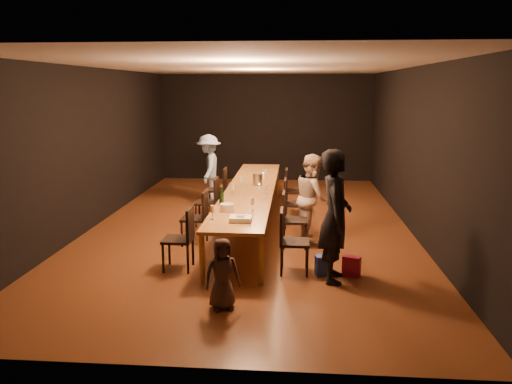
# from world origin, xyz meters

# --- Properties ---
(ground) EXTENTS (10.00, 10.00, 0.00)m
(ground) POSITION_xyz_m (0.00, 0.00, 0.00)
(ground) COLOR #451F11
(ground) RESTS_ON ground
(room_shell) EXTENTS (6.04, 10.04, 3.02)m
(room_shell) POSITION_xyz_m (0.00, 0.00, 2.08)
(room_shell) COLOR black
(room_shell) RESTS_ON ground
(table) EXTENTS (0.90, 6.00, 0.75)m
(table) POSITION_xyz_m (0.00, 0.00, 0.70)
(table) COLOR #985E2C
(table) RESTS_ON ground
(chair_right_0) EXTENTS (0.42, 0.42, 0.93)m
(chair_right_0) POSITION_xyz_m (0.85, -2.40, 0.47)
(chair_right_0) COLOR black
(chair_right_0) RESTS_ON ground
(chair_right_1) EXTENTS (0.42, 0.42, 0.93)m
(chair_right_1) POSITION_xyz_m (0.85, -1.20, 0.47)
(chair_right_1) COLOR black
(chair_right_1) RESTS_ON ground
(chair_right_2) EXTENTS (0.42, 0.42, 0.93)m
(chair_right_2) POSITION_xyz_m (0.85, 0.00, 0.47)
(chair_right_2) COLOR black
(chair_right_2) RESTS_ON ground
(chair_right_3) EXTENTS (0.42, 0.42, 0.93)m
(chair_right_3) POSITION_xyz_m (0.85, 1.20, 0.47)
(chair_right_3) COLOR black
(chair_right_3) RESTS_ON ground
(chair_left_0) EXTENTS (0.42, 0.42, 0.93)m
(chair_left_0) POSITION_xyz_m (-0.85, -2.40, 0.47)
(chair_left_0) COLOR black
(chair_left_0) RESTS_ON ground
(chair_left_1) EXTENTS (0.42, 0.42, 0.93)m
(chair_left_1) POSITION_xyz_m (-0.85, -1.20, 0.47)
(chair_left_1) COLOR black
(chair_left_1) RESTS_ON ground
(chair_left_2) EXTENTS (0.42, 0.42, 0.93)m
(chair_left_2) POSITION_xyz_m (-0.85, 0.00, 0.47)
(chair_left_2) COLOR black
(chair_left_2) RESTS_ON ground
(chair_left_3) EXTENTS (0.42, 0.42, 0.93)m
(chair_left_3) POSITION_xyz_m (-0.85, 1.20, 0.47)
(chair_left_3) COLOR black
(chair_left_3) RESTS_ON ground
(woman_birthday) EXTENTS (0.47, 0.69, 1.83)m
(woman_birthday) POSITION_xyz_m (1.39, -2.65, 0.91)
(woman_birthday) COLOR black
(woman_birthday) RESTS_ON ground
(woman_tan) EXTENTS (0.65, 0.79, 1.52)m
(woman_tan) POSITION_xyz_m (1.15, -0.80, 0.76)
(woman_tan) COLOR beige
(woman_tan) RESTS_ON ground
(man_blue) EXTENTS (0.65, 1.04, 1.55)m
(man_blue) POSITION_xyz_m (-1.19, 2.21, 0.78)
(man_blue) COLOR #89ABD5
(man_blue) RESTS_ON ground
(child) EXTENTS (0.50, 0.41, 0.88)m
(child) POSITION_xyz_m (-0.01, -3.67, 0.44)
(child) COLOR #412D24
(child) RESTS_ON ground
(gift_bag_red) EXTENTS (0.28, 0.21, 0.29)m
(gift_bag_red) POSITION_xyz_m (1.66, -2.48, 0.14)
(gift_bag_red) COLOR #B31A42
(gift_bag_red) RESTS_ON ground
(gift_bag_blue) EXTENTS (0.26, 0.20, 0.29)m
(gift_bag_blue) POSITION_xyz_m (1.27, -2.48, 0.14)
(gift_bag_blue) COLOR #263EA7
(gift_bag_blue) RESTS_ON ground
(birthday_cake) EXTENTS (0.32, 0.26, 0.08)m
(birthday_cake) POSITION_xyz_m (0.08, -2.42, 0.79)
(birthday_cake) COLOR white
(birthday_cake) RESTS_ON table
(plate_stack) EXTENTS (0.26, 0.26, 0.12)m
(plate_stack) POSITION_xyz_m (-0.20, -1.86, 0.81)
(plate_stack) COLOR white
(plate_stack) RESTS_ON table
(champagne_bottle) EXTENTS (0.10, 0.10, 0.33)m
(champagne_bottle) POSITION_xyz_m (-0.35, -1.42, 0.92)
(champagne_bottle) COLOR black
(champagne_bottle) RESTS_ON table
(ice_bucket) EXTENTS (0.23, 0.23, 0.21)m
(ice_bucket) POSITION_xyz_m (0.10, 0.39, 0.86)
(ice_bucket) COLOR #A7A6AB
(ice_bucket) RESTS_ON table
(wineglass_0) EXTENTS (0.06, 0.06, 0.21)m
(wineglass_0) POSITION_xyz_m (-0.34, -2.33, 0.85)
(wineglass_0) COLOR beige
(wineglass_0) RESTS_ON table
(wineglass_1) EXTENTS (0.06, 0.06, 0.21)m
(wineglass_1) POSITION_xyz_m (0.19, -1.77, 0.85)
(wineglass_1) COLOR beige
(wineglass_1) RESTS_ON table
(wineglass_2) EXTENTS (0.06, 0.06, 0.21)m
(wineglass_2) POSITION_xyz_m (-0.25, -0.68, 0.85)
(wineglass_2) COLOR silver
(wineglass_2) RESTS_ON table
(wineglass_3) EXTENTS (0.06, 0.06, 0.21)m
(wineglass_3) POSITION_xyz_m (0.32, -0.68, 0.85)
(wineglass_3) COLOR beige
(wineglass_3) RESTS_ON table
(wineglass_4) EXTENTS (0.06, 0.06, 0.21)m
(wineglass_4) POSITION_xyz_m (-0.17, 0.03, 0.85)
(wineglass_4) COLOR silver
(wineglass_4) RESTS_ON table
(wineglass_5) EXTENTS (0.06, 0.06, 0.21)m
(wineglass_5) POSITION_xyz_m (0.22, 0.99, 0.85)
(wineglass_5) COLOR silver
(wineglass_5) RESTS_ON table
(tealight_near) EXTENTS (0.05, 0.05, 0.03)m
(tealight_near) POSITION_xyz_m (0.15, -2.32, 0.77)
(tealight_near) COLOR #B2B7B2
(tealight_near) RESTS_ON table
(tealight_mid) EXTENTS (0.05, 0.05, 0.03)m
(tealight_mid) POSITION_xyz_m (0.15, 0.22, 0.77)
(tealight_mid) COLOR #B2B7B2
(tealight_mid) RESTS_ON table
(tealight_far) EXTENTS (0.05, 0.05, 0.03)m
(tealight_far) POSITION_xyz_m (0.15, 1.49, 0.77)
(tealight_far) COLOR #B2B7B2
(tealight_far) RESTS_ON table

